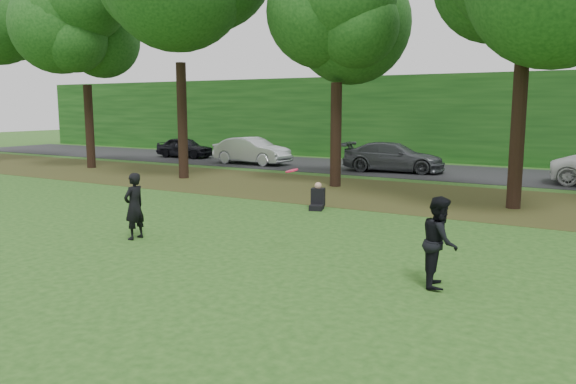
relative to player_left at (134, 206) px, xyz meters
The scene contains 9 objects.
ground 4.64m from the player_left, 45.06° to the right, with size 120.00×120.00×0.00m, color #214916.
leaf_litter 10.32m from the player_left, 71.71° to the left, with size 60.00×7.00×0.01m, color #463319.
street 18.07m from the player_left, 79.70° to the left, with size 70.00×7.00×0.02m, color black.
far_hedge 24.04m from the player_left, 82.27° to the left, with size 70.00×3.00×5.00m, color #144012.
player_left is the anchor object (origin of this frame).
player_right 7.36m from the player_left, ahead, with size 0.79×0.62×1.63m, color black.
parked_cars 16.94m from the player_left, 76.50° to the left, with size 38.77×3.04×1.49m.
frisbee 4.29m from the player_left, ahead, with size 0.27×0.28×0.11m.
seated_person 6.20m from the player_left, 71.86° to the left, with size 0.62×0.82×0.83m.
Camera 1 is at (6.74, -6.34, 3.19)m, focal length 35.00 mm.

